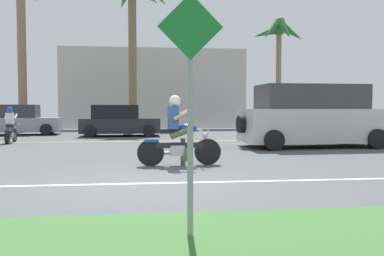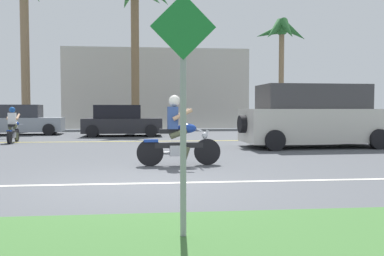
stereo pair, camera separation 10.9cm
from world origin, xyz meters
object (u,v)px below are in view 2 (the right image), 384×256
(suv_nearby, at_px, (313,117))
(parked_car_1, at_px, (121,121))
(street_sign, at_px, (183,92))
(motorcyclist_distant, at_px, (13,128))
(motorcyclist, at_px, (178,136))
(parked_car_0, at_px, (20,121))
(palm_tree_2, at_px, (281,38))

(suv_nearby, relative_size, parked_car_1, 1.37)
(parked_car_1, bearing_deg, street_sign, -83.64)
(parked_car_1, relative_size, motorcyclist_distant, 2.27)
(motorcyclist_distant, bearing_deg, motorcyclist, -49.03)
(motorcyclist, relative_size, suv_nearby, 0.38)
(parked_car_0, xyz_separation_m, street_sign, (6.76, -16.78, 0.76))
(palm_tree_2, height_order, street_sign, palm_tree_2)
(suv_nearby, bearing_deg, street_sign, -119.07)
(motorcyclist, bearing_deg, palm_tree_2, 63.49)
(parked_car_1, xyz_separation_m, street_sign, (1.71, -15.35, 0.77))
(parked_car_0, bearing_deg, parked_car_1, -15.84)
(street_sign, bearing_deg, motorcyclist_distant, 114.79)
(parked_car_0, xyz_separation_m, parked_car_1, (5.05, -1.43, -0.01))
(parked_car_0, relative_size, street_sign, 1.70)
(parked_car_1, bearing_deg, parked_car_0, 164.16)
(parked_car_1, distance_m, street_sign, 15.46)
(parked_car_1, bearing_deg, motorcyclist, -78.78)
(motorcyclist, bearing_deg, street_sign, -93.24)
(motorcyclist, bearing_deg, parked_car_0, 121.43)
(parked_car_1, distance_m, motorcyclist_distant, 5.12)
(suv_nearby, xyz_separation_m, parked_car_1, (-6.79, 6.21, -0.32))
(palm_tree_2, bearing_deg, motorcyclist, -116.51)
(parked_car_0, bearing_deg, motorcyclist, -58.57)
(parked_car_0, distance_m, parked_car_1, 5.25)
(suv_nearby, distance_m, parked_car_1, 9.21)
(suv_nearby, bearing_deg, parked_car_0, 147.18)
(motorcyclist, distance_m, motorcyclist_distant, 8.83)
(parked_car_0, relative_size, parked_car_1, 1.10)
(street_sign, bearing_deg, suv_nearby, 60.93)
(parked_car_0, height_order, palm_tree_2, palm_tree_2)
(parked_car_1, xyz_separation_m, palm_tree_2, (8.94, 3.78, 4.68))
(palm_tree_2, xyz_separation_m, motorcyclist_distant, (-12.72, -7.23, -4.79))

